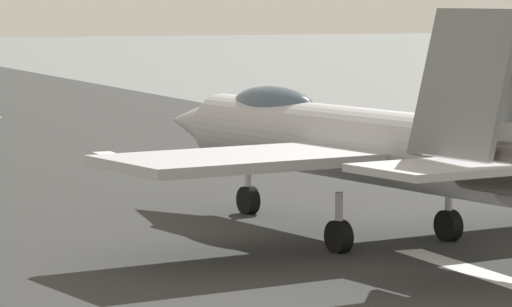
% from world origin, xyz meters
% --- Properties ---
extents(ground_plane, '(400.00, 400.00, 0.00)m').
position_xyz_m(ground_plane, '(0.00, 0.00, 0.00)').
color(ground_plane, slate).
extents(runway_strip, '(240.00, 26.00, 0.02)m').
position_xyz_m(runway_strip, '(-0.02, 0.00, 0.01)').
color(runway_strip, '#2F302F').
rests_on(runway_strip, ground).
extents(fighter_jet, '(16.75, 13.89, 5.56)m').
position_xyz_m(fighter_jet, '(5.80, 0.33, 2.37)').
color(fighter_jet, '#A9A9AE').
rests_on(fighter_jet, ground).
extents(crew_person, '(0.31, 0.70, 1.69)m').
position_xyz_m(crew_person, '(22.73, -11.25, 0.84)').
color(crew_person, '#1E2338').
rests_on(crew_person, ground).
extents(marker_cone_far, '(0.44, 0.44, 0.55)m').
position_xyz_m(marker_cone_far, '(26.92, -12.28, 0.28)').
color(marker_cone_far, orange).
rests_on(marker_cone_far, ground).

